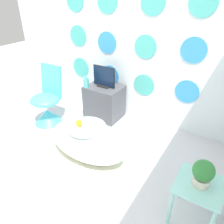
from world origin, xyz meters
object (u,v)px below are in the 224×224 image
object	(u,v)px
vase	(86,82)
bathtub	(88,141)
chair	(47,106)
tv	(104,78)
potted_plant_left	(203,173)

from	to	relation	value
vase	bathtub	bearing A→B (deg)	-52.59
chair	tv	xyz separation A→B (m)	(0.64, 0.59, 0.39)
tv	potted_plant_left	bearing A→B (deg)	-33.34
bathtub	potted_plant_left	xyz separation A→B (m)	(1.29, -0.19, 0.33)
chair	potted_plant_left	size ratio (longest dim) A/B	3.67
chair	vase	size ratio (longest dim) A/B	5.17
vase	potted_plant_left	size ratio (longest dim) A/B	0.71
bathtub	potted_plant_left	size ratio (longest dim) A/B	4.28
chair	vase	world-z (taller)	chair
vase	chair	bearing A→B (deg)	-134.79
bathtub	potted_plant_left	world-z (taller)	potted_plant_left
chair	tv	world-z (taller)	chair
chair	tv	distance (m)	0.95
potted_plant_left	chair	bearing A→B (deg)	167.72
chair	bathtub	bearing A→B (deg)	-17.42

